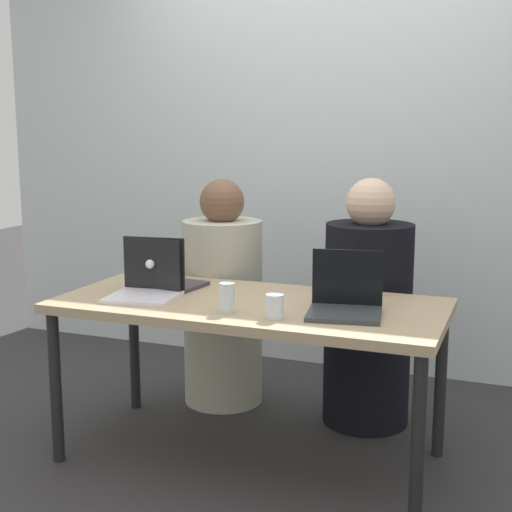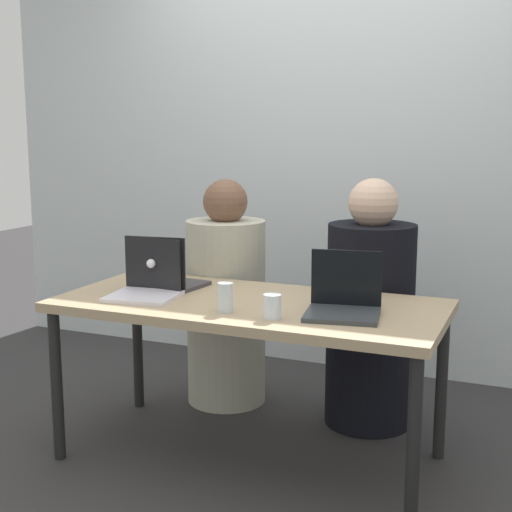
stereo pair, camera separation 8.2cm
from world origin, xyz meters
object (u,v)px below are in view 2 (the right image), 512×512
person_on_right (370,317)px  laptop_front_left (148,284)px  water_glass_center (225,299)px  person_on_left (226,305)px  laptop_front_right (344,301)px  water_glass_right (272,308)px  laptop_back_left (165,277)px

person_on_right → laptop_front_left: bearing=32.2°
person_on_right → water_glass_center: size_ratio=10.17×
person_on_right → person_on_left: bearing=-6.7°
laptop_front_left → person_on_left: bearing=77.7°
laptop_front_right → water_glass_center: laptop_front_right is taller
person_on_left → laptop_front_left: (-0.06, -0.66, 0.24)m
laptop_front_right → laptop_front_left: (-0.86, -0.03, 0.00)m
laptop_front_left → water_glass_right: laptop_front_left is taller
person_on_left → water_glass_right: 1.01m
laptop_back_left → person_on_right: bearing=-141.6°
water_glass_right → water_glass_center: (-0.21, 0.02, 0.01)m
person_on_right → water_glass_center: 0.90m
person_on_left → laptop_back_left: bearing=96.2°
person_on_left → person_on_right: size_ratio=0.98×
laptop_back_left → water_glass_center: bearing=154.8°
person_on_left → laptop_front_left: bearing=98.9°
person_on_left → water_glass_center: bearing=129.2°
laptop_front_left → water_glass_right: 0.65m
water_glass_center → laptop_front_left: bearing=165.0°
person_on_right → water_glass_center: person_on_right is taller
laptop_front_right → laptop_back_left: 0.88m
laptop_front_right → laptop_back_left: laptop_back_left is taller
water_glass_right → laptop_back_left: bearing=155.1°
laptop_back_left → water_glass_right: laptop_back_left is taller
laptop_front_right → laptop_back_left: size_ratio=1.00×
person_on_left → person_on_right: bearing=-165.8°
laptop_front_right → laptop_front_left: 0.86m
laptop_back_left → person_on_left: bearing=-90.7°
person_on_right → water_glass_center: bearing=56.3°
person_on_left → person_on_right: (0.76, 0.00, 0.01)m
laptop_back_left → laptop_front_left: bearing=100.5°
laptop_back_left → water_glass_center: (0.43, -0.28, -0.00)m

